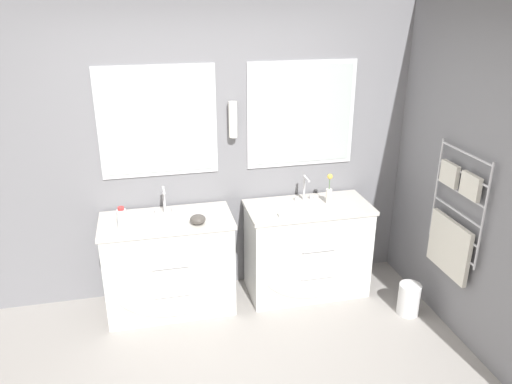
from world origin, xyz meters
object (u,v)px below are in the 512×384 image
object	(u,v)px
vanity_left	(170,266)
waste_bin	(409,298)
vanity_right	(308,250)
toiletry_bottle	(122,218)
amenity_bowl	(198,219)
flower_vase	(329,191)

from	to	relation	value
vanity_left	waste_bin	world-z (taller)	vanity_left
vanity_right	toiletry_bottle	bearing A→B (deg)	-178.04
vanity_right	vanity_left	bearing A→B (deg)	180.00
toiletry_bottle	amenity_bowl	xyz separation A→B (m)	(0.59, -0.06, -0.04)
vanity_right	amenity_bowl	bearing A→B (deg)	-173.42
vanity_right	amenity_bowl	xyz separation A→B (m)	(-0.99, -0.11, 0.46)
amenity_bowl	waste_bin	xyz separation A→B (m)	(1.73, -0.41, -0.74)
waste_bin	vanity_right	bearing A→B (deg)	145.03
waste_bin	vanity_left	bearing A→B (deg)	165.23
vanity_right	toiletry_bottle	world-z (taller)	toiletry_bottle
toiletry_bottle	flower_vase	size ratio (longest dim) A/B	0.65
flower_vase	waste_bin	xyz separation A→B (m)	(0.56, -0.58, -0.81)
amenity_bowl	flower_vase	size ratio (longest dim) A/B	0.46
vanity_left	amenity_bowl	size ratio (longest dim) A/B	8.58
toiletry_bottle	waste_bin	world-z (taller)	toiletry_bottle
amenity_bowl	toiletry_bottle	bearing A→B (deg)	174.21
vanity_left	flower_vase	bearing A→B (deg)	2.24
vanity_left	vanity_right	distance (m)	1.23
toiletry_bottle	waste_bin	xyz separation A→B (m)	(2.32, -0.47, -0.79)
amenity_bowl	waste_bin	bearing A→B (deg)	-13.24
waste_bin	toiletry_bottle	bearing A→B (deg)	168.62
vanity_left	flower_vase	world-z (taller)	flower_vase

